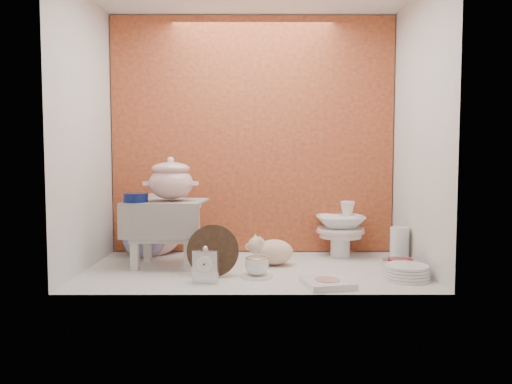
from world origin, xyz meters
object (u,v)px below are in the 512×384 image
step_stool (167,233)px  porcelain_tower (340,229)px  soup_tureen (171,179)px  mantel_clock (206,265)px  blue_white_vase (144,234)px  gold_rim_teacup (257,266)px  floral_platter (154,224)px  crystal_bowl (400,266)px  plush_pig (274,252)px  dinner_plate_stack (407,272)px

step_stool → porcelain_tower: size_ratio=1.25×
soup_tureen → mantel_clock: (0.22, -0.34, -0.40)m
soup_tureen → blue_white_vase: bearing=125.8°
blue_white_vase → gold_rim_teacup: (0.70, -0.54, -0.08)m
floral_platter → porcelain_tower: 1.16m
soup_tureen → crystal_bowl: bearing=-5.3°
plush_pig → mantel_clock: bearing=-110.2°
step_stool → crystal_bowl: bearing=-3.0°
floral_platter → soup_tureen: bearing=-63.5°
crystal_bowl → step_stool: bearing=173.3°
step_stool → mantel_clock: (0.26, -0.38, -0.10)m
step_stool → porcelain_tower: 1.05m
floral_platter → mantel_clock: size_ratio=2.21×
blue_white_vase → floral_platter: bearing=26.3°
blue_white_vase → dinner_plate_stack: 1.56m
floral_platter → step_stool: bearing=-66.1°
dinner_plate_stack → step_stool: bearing=165.9°
gold_rim_teacup → floral_platter: bearing=138.2°
blue_white_vase → dinner_plate_stack: blue_white_vase is taller
gold_rim_teacup → porcelain_tower: porcelain_tower is taller
gold_rim_teacup → dinner_plate_stack: size_ratio=0.53×
gold_rim_teacup → porcelain_tower: bearing=45.4°
mantel_clock → gold_rim_teacup: bearing=30.3°
mantel_clock → gold_rim_teacup: size_ratio=1.46×
soup_tureen → plush_pig: size_ratio=1.07×
plush_pig → porcelain_tower: porcelain_tower is taller
step_stool → gold_rim_teacup: bearing=-24.2°
blue_white_vase → plush_pig: blue_white_vase is taller
step_stool → plush_pig: (0.61, 0.00, -0.11)m
step_stool → dinner_plate_stack: 1.30m
step_stool → blue_white_vase: 0.34m
gold_rim_teacup → dinner_plate_stack: gold_rim_teacup is taller
blue_white_vase → porcelain_tower: porcelain_tower is taller
blue_white_vase → plush_pig: size_ratio=1.03×
dinner_plate_stack → porcelain_tower: bearing=112.0°
gold_rim_teacup → porcelain_tower: 0.74m
mantel_clock → step_stool: bearing=131.2°
blue_white_vase → mantel_clock: size_ratio=1.54×
floral_platter → dinner_plate_stack: (1.39, -0.62, -0.15)m
plush_pig → blue_white_vase: bearing=-176.4°
soup_tureen → dinner_plate_stack: size_ratio=1.25×
plush_pig → porcelain_tower: size_ratio=0.78×
blue_white_vase → mantel_clock: blue_white_vase is taller
step_stool → crystal_bowl: size_ratio=2.12×
floral_platter → blue_white_vase: (-0.06, -0.03, -0.06)m
plush_pig → dinner_plate_stack: bearing=-3.8°
plush_pig → porcelain_tower: (0.41, 0.25, 0.09)m
soup_tureen → plush_pig: bearing=3.9°
blue_white_vase → porcelain_tower: size_ratio=0.80×
crystal_bowl → porcelain_tower: size_ratio=0.59×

